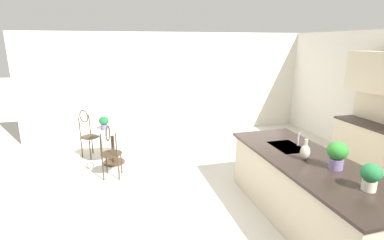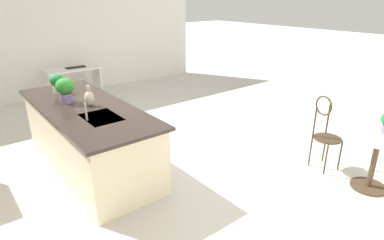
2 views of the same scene
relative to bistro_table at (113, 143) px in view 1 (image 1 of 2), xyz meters
The scene contains 11 objects.
ground_plane 3.08m from the bistro_table, 34.48° to the left, with size 40.00×40.00×0.00m, color beige.
wall_left_window 2.62m from the bistro_table, 135.40° to the left, with size 0.12×7.80×2.70m, color silver.
kitchen_island 3.81m from the bistro_table, 42.50° to the left, with size 2.80×1.06×0.92m.
bistro_table is the anchor object (origin of this frame).
chair_near_window 0.72m from the bistro_table, ahead, with size 0.51×0.45×1.04m.
chair_by_island 0.75m from the bistro_table, 136.55° to the right, with size 0.54×0.54×1.04m.
sink_faucet 3.61m from the bistro_table, 50.62° to the left, with size 0.02×0.02×0.22m, color #B2B5BA.
potted_plant_on_table 0.47m from the bistro_table, 97.34° to the right, with size 0.19×0.19×0.27m.
potted_plant_counter_far 4.57m from the bistro_table, 35.90° to the left, with size 0.21×0.21×0.30m.
potted_plant_counter_near 4.18m from the bistro_table, 41.02° to the left, with size 0.25×0.25×0.35m.
vase_on_counter 3.78m from the bistro_table, 42.29° to the left, with size 0.13×0.13×0.29m.
Camera 1 is at (3.33, -1.63, 2.45)m, focal length 26.98 mm.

